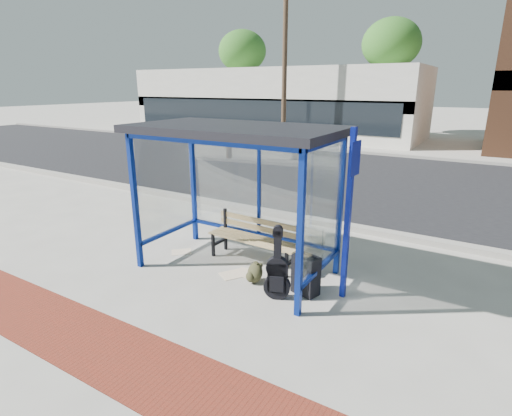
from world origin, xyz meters
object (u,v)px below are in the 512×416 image
Objects in this scene: suitcase at (306,275)px; backpack at (254,273)px; bench at (256,237)px; guitar_bag at (277,274)px.

backpack is at bearing -158.36° from suitcase.
backpack is (-0.84, -0.08, -0.15)m from suitcase.
suitcase is (1.25, -0.63, -0.15)m from bench.
guitar_bag is at bearing -42.90° from bench.
guitar_bag is (0.94, -0.96, -0.07)m from bench.
bench is 5.20× the size of backpack.
bench is 2.61× the size of suitcase.
bench is at bearing 113.04° from guitar_bag.
backpack is (0.40, -0.71, -0.30)m from bench.
bench is at bearing 139.83° from backpack.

